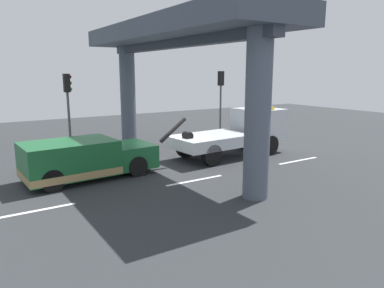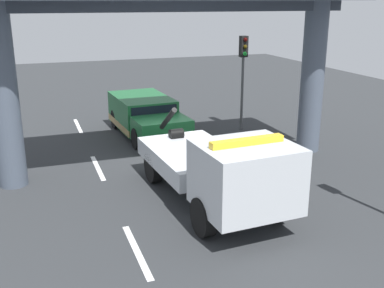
{
  "view_description": "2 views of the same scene",
  "coord_description": "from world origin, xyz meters",
  "px_view_note": "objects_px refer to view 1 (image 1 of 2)",
  "views": [
    {
      "loc": [
        -7.53,
        -14.14,
        4.23
      ],
      "look_at": [
        1.0,
        -0.89,
        1.07
      ],
      "focal_mm": 33.74,
      "sensor_mm": 36.0,
      "label": 1
    },
    {
      "loc": [
        15.56,
        -4.69,
        5.63
      ],
      "look_at": [
        1.95,
        0.15,
        1.15
      ],
      "focal_mm": 43.65,
      "sensor_mm": 36.0,
      "label": 2
    }
  ],
  "objects_px": {
    "traffic_light_far": "(221,90)",
    "towed_van_green": "(84,160)",
    "traffic_cone_orange": "(148,149)",
    "tow_truck_white": "(239,131)",
    "traffic_light_near": "(68,97)"
  },
  "relations": [
    {
      "from": "tow_truck_white",
      "to": "traffic_light_near",
      "type": "distance_m",
      "value": 8.82
    },
    {
      "from": "towed_van_green",
      "to": "traffic_cone_orange",
      "type": "relative_size",
      "value": 7.39
    },
    {
      "from": "traffic_light_near",
      "to": "traffic_cone_orange",
      "type": "xyz_separation_m",
      "value": [
        3.32,
        -2.07,
        -2.68
      ]
    },
    {
      "from": "tow_truck_white",
      "to": "towed_van_green",
      "type": "relative_size",
      "value": 1.38
    },
    {
      "from": "tow_truck_white",
      "to": "traffic_light_far",
      "type": "height_order",
      "value": "traffic_light_far"
    },
    {
      "from": "tow_truck_white",
      "to": "traffic_light_far",
      "type": "relative_size",
      "value": 1.71
    },
    {
      "from": "traffic_cone_orange",
      "to": "traffic_light_near",
      "type": "bearing_deg",
      "value": 148.06
    },
    {
      "from": "towed_van_green",
      "to": "traffic_light_far",
      "type": "distance_m",
      "value": 11.21
    },
    {
      "from": "traffic_light_far",
      "to": "towed_van_green",
      "type": "bearing_deg",
      "value": -157.02
    },
    {
      "from": "traffic_light_near",
      "to": "traffic_light_far",
      "type": "distance_m",
      "value": 9.5
    },
    {
      "from": "tow_truck_white",
      "to": "traffic_light_far",
      "type": "bearing_deg",
      "value": 64.92
    },
    {
      "from": "traffic_light_near",
      "to": "traffic_cone_orange",
      "type": "height_order",
      "value": "traffic_light_near"
    },
    {
      "from": "traffic_light_near",
      "to": "traffic_light_far",
      "type": "height_order",
      "value": "traffic_light_far"
    },
    {
      "from": "tow_truck_white",
      "to": "traffic_light_far",
      "type": "xyz_separation_m",
      "value": [
        1.98,
        4.23,
        1.92
      ]
    },
    {
      "from": "traffic_light_far",
      "to": "traffic_cone_orange",
      "type": "height_order",
      "value": "traffic_light_far"
    }
  ]
}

